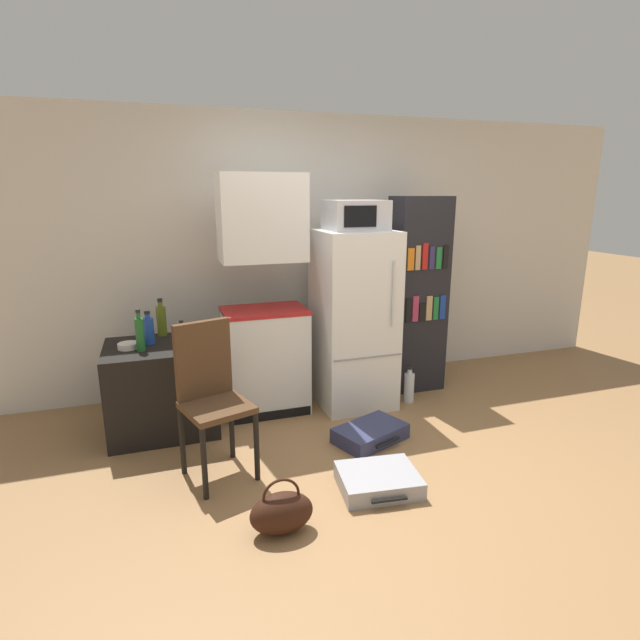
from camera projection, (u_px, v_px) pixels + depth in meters
The scene contains 18 objects.
ground_plane at pixel (402, 478), 3.33m from camera, with size 24.00×24.00×0.00m, color olive.
wall_back at pixel (331, 252), 4.91m from camera, with size 6.40×0.10×2.56m.
side_table at pixel (162, 387), 3.95m from camera, with size 0.81×0.69×0.70m.
kitchen_hutch at pixel (264, 306), 4.17m from camera, with size 0.70×0.48×2.00m.
refrigerator at pixel (354, 319), 4.36m from camera, with size 0.63×0.67×1.54m.
microwave at pixel (356, 215), 4.14m from camera, with size 0.48×0.42×0.25m.
bookshelf at pixel (417, 295), 4.69m from camera, with size 0.50×0.34×1.82m.
bottle_olive_oil at pixel (161, 320), 4.10m from camera, with size 0.08×0.08×0.31m.
bottle_green_tall at pixel (140, 334), 3.69m from camera, with size 0.06×0.06×0.32m.
bottle_blue_soda at pixel (148, 330), 3.87m from camera, with size 0.08×0.08×0.26m.
bottle_amber_beer at pixel (185, 338), 3.76m from camera, with size 0.09×0.09×0.19m.
bottle_milk_white at pixel (182, 335), 3.86m from camera, with size 0.07×0.07×0.19m.
bowl at pixel (128, 346), 3.77m from camera, with size 0.15×0.15×0.04m.
chair at pixel (210, 387), 3.28m from camera, with size 0.50×0.50×1.04m.
suitcase_large_flat at pixel (370, 433), 3.82m from camera, with size 0.62×0.51×0.12m.
suitcase_small_flat at pixel (378, 480), 3.20m from camera, with size 0.54×0.47×0.11m.
handbag at pixel (282, 512), 2.77m from camera, with size 0.36×0.20×0.33m.
water_bottle_front at pixel (409, 387), 4.52m from camera, with size 0.09×0.09×0.34m.
Camera 1 is at (-1.46, -2.64, 1.85)m, focal length 28.00 mm.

